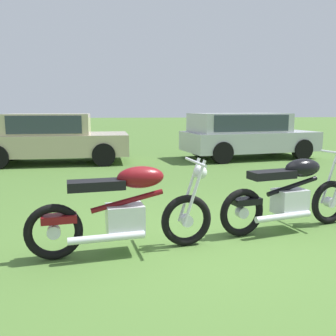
# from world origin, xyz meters

# --- Properties ---
(ground_plane) EXTENTS (120.00, 120.00, 0.00)m
(ground_plane) POSITION_xyz_m (0.00, 0.00, 0.00)
(ground_plane) COLOR #476B2D
(motorcycle_maroon) EXTENTS (2.05, 0.77, 1.02)m
(motorcycle_maroon) POSITION_xyz_m (-0.95, -0.18, 0.48)
(motorcycle_maroon) COLOR black
(motorcycle_maroon) RESTS_ON ground
(motorcycle_black) EXTENTS (1.97, 0.87, 1.02)m
(motorcycle_black) POSITION_xyz_m (1.18, 0.39, 0.48)
(motorcycle_black) COLOR black
(motorcycle_black) RESTS_ON ground
(car_beige) EXTENTS (4.30, 2.19, 1.43)m
(car_beige) POSITION_xyz_m (-3.16, 6.79, 0.80)
(car_beige) COLOR #BCAD8C
(car_beige) RESTS_ON ground
(car_silver) EXTENTS (4.43, 2.66, 1.43)m
(car_silver) POSITION_xyz_m (2.69, 7.25, 0.83)
(car_silver) COLOR #B2B5BA
(car_silver) RESTS_ON ground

